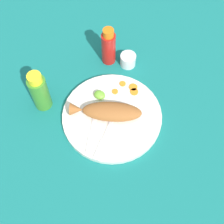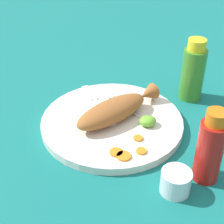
% 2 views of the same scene
% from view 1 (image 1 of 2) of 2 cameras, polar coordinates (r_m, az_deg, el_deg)
% --- Properties ---
extents(ground_plane, '(4.00, 4.00, 0.00)m').
position_cam_1_polar(ground_plane, '(1.03, -0.00, -1.04)').
color(ground_plane, '#146B66').
extents(main_plate, '(0.32, 0.32, 0.02)m').
position_cam_1_polar(main_plate, '(1.02, -0.00, -0.80)').
color(main_plate, silver).
rests_on(main_plate, ground_plane).
extents(fried_fish, '(0.23, 0.16, 0.05)m').
position_cam_1_polar(fried_fish, '(0.99, -0.69, 0.11)').
color(fried_fish, '#935628').
rests_on(fried_fish, main_plate).
extents(fork_near, '(0.06, 0.18, 0.00)m').
position_cam_1_polar(fork_near, '(0.97, -1.36, -4.61)').
color(fork_near, silver).
rests_on(fork_near, main_plate).
extents(fork_far, '(0.10, 0.17, 0.00)m').
position_cam_1_polar(fork_far, '(0.98, -3.67, -3.40)').
color(fork_far, silver).
rests_on(fork_far, main_plate).
extents(carrot_slice_near, '(0.03, 0.03, 0.00)m').
position_cam_1_polar(carrot_slice_near, '(1.07, 4.04, 4.46)').
color(carrot_slice_near, orange).
rests_on(carrot_slice_near, main_plate).
extents(carrot_slice_mid, '(0.03, 0.03, 0.00)m').
position_cam_1_polar(carrot_slice_mid, '(1.06, 4.08, 3.71)').
color(carrot_slice_mid, orange).
rests_on(carrot_slice_mid, main_plate).
extents(carrot_slice_far, '(0.02, 0.02, 0.00)m').
position_cam_1_polar(carrot_slice_far, '(1.07, 1.95, 5.19)').
color(carrot_slice_far, orange).
rests_on(carrot_slice_far, main_plate).
extents(carrot_slice_extra, '(0.02, 0.02, 0.00)m').
position_cam_1_polar(carrot_slice_extra, '(1.05, 0.56, 3.75)').
color(carrot_slice_extra, orange).
rests_on(carrot_slice_extra, main_plate).
extents(lime_wedge_main, '(0.04, 0.03, 0.02)m').
position_cam_1_polar(lime_wedge_main, '(1.04, -2.29, 3.15)').
color(lime_wedge_main, '#6BB233').
rests_on(lime_wedge_main, main_plate).
extents(hot_sauce_bottle_red, '(0.05, 0.05, 0.15)m').
position_cam_1_polar(hot_sauce_bottle_red, '(1.11, -0.64, 11.82)').
color(hot_sauce_bottle_red, '#B21914').
rests_on(hot_sauce_bottle_red, ground_plane).
extents(hot_sauce_bottle_green, '(0.06, 0.06, 0.16)m').
position_cam_1_polar(hot_sauce_bottle_green, '(1.02, -13.12, 3.65)').
color(hot_sauce_bottle_green, '#3D8428').
rests_on(hot_sauce_bottle_green, ground_plane).
extents(salt_cup, '(0.06, 0.06, 0.05)m').
position_cam_1_polar(salt_cup, '(1.13, 2.94, 9.39)').
color(salt_cup, silver).
rests_on(salt_cup, ground_plane).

